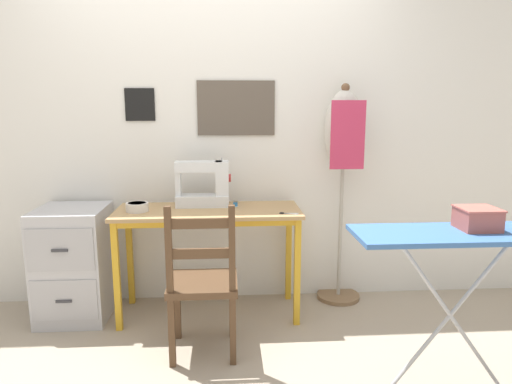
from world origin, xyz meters
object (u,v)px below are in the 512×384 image
at_px(fabric_bowl, 137,207).
at_px(storage_box, 477,218).
at_px(dress_form, 344,147).
at_px(wooden_chair, 203,284).
at_px(scissors, 286,213).
at_px(ironing_board, 456,241).
at_px(sewing_machine, 206,185).
at_px(filing_cabinet, 74,263).
at_px(thread_spool_near_machine, 235,204).

distance_m(fabric_bowl, storage_box, 2.04).
bearing_deg(dress_form, storage_box, -71.02).
distance_m(wooden_chair, dress_form, 1.42).
distance_m(scissors, ironing_board, 1.09).
relative_size(sewing_machine, scissors, 3.05).
xyz_separation_m(scissors, dress_form, (0.46, 0.35, 0.40)).
relative_size(scissors, filing_cabinet, 0.16).
bearing_deg(fabric_bowl, ironing_board, -28.81).
bearing_deg(dress_form, sewing_machine, -174.97).
relative_size(sewing_machine, dress_form, 0.24).
distance_m(ironing_board, storage_box, 0.16).
bearing_deg(fabric_bowl, wooden_chair, -48.12).
bearing_deg(sewing_machine, dress_form, 5.03).
relative_size(thread_spool_near_machine, dress_form, 0.02).
bearing_deg(filing_cabinet, dress_form, 5.13).
height_order(scissors, storage_box, storage_box).
xyz_separation_m(scissors, filing_cabinet, (-1.43, 0.18, -0.37)).
distance_m(sewing_machine, wooden_chair, 0.79).
height_order(filing_cabinet, storage_box, storage_box).
height_order(sewing_machine, scissors, sewing_machine).
bearing_deg(dress_form, wooden_chair, -143.84).
bearing_deg(storage_box, ironing_board, -163.12).
height_order(ironing_board, storage_box, storage_box).
relative_size(sewing_machine, filing_cabinet, 0.50).
bearing_deg(fabric_bowl, filing_cabinet, 173.65).
distance_m(sewing_machine, fabric_bowl, 0.49).
xyz_separation_m(dress_form, ironing_board, (0.27, -1.16, -0.36)).
bearing_deg(scissors, filing_cabinet, 172.67).
bearing_deg(filing_cabinet, ironing_board, -24.60).
bearing_deg(thread_spool_near_machine, scissors, -35.80).
bearing_deg(wooden_chair, scissors, 34.85).
relative_size(filing_cabinet, dress_form, 0.48).
distance_m(filing_cabinet, ironing_board, 2.41).
bearing_deg(fabric_bowl, storage_box, -26.37).
height_order(scissors, wooden_chair, wooden_chair).
xyz_separation_m(ironing_board, storage_box, (0.12, 0.04, 0.10)).
xyz_separation_m(wooden_chair, dress_form, (0.99, 0.72, 0.72)).
xyz_separation_m(filing_cabinet, dress_form, (1.89, 0.17, 0.77)).
bearing_deg(sewing_machine, fabric_bowl, -163.52).
xyz_separation_m(scissors, wooden_chair, (-0.53, -0.37, -0.32)).
relative_size(scissors, ironing_board, 0.12).
distance_m(scissors, storage_box, 1.15).
relative_size(fabric_bowl, thread_spool_near_machine, 3.76).
xyz_separation_m(wooden_chair, ironing_board, (1.26, -0.44, 0.36)).
relative_size(scissors, wooden_chair, 0.14).
distance_m(scissors, thread_spool_near_machine, 0.40).
height_order(filing_cabinet, ironing_board, ironing_board).
bearing_deg(ironing_board, filing_cabinet, 155.40).
distance_m(wooden_chair, filing_cabinet, 1.06).
distance_m(dress_form, ironing_board, 1.24).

